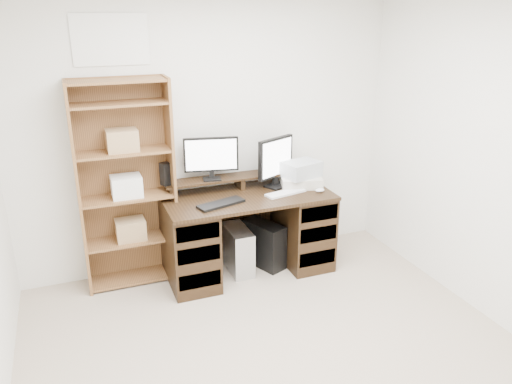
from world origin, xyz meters
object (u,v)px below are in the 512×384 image
tower_silver (238,250)px  bookshelf (126,183)px  tower_black (264,244)px  desk (248,232)px  monitor_wide (211,156)px  printer (301,181)px  monitor_small (276,160)px

tower_silver → bookshelf: 1.18m
tower_black → bookshelf: bookshelf is taller
desk → monitor_wide: 0.77m
desk → printer: size_ratio=4.03×
bookshelf → tower_black: bearing=-8.5°
monitor_wide → bookshelf: bearing=-169.9°
monitor_small → tower_silver: 0.90m
monitor_wide → printer: bearing=1.2°
monitor_wide → tower_black: size_ratio=1.03×
desk → tower_black: (0.18, 0.03, -0.18)m
monitor_small → tower_silver: monitor_small is taller
monitor_small → printer: bearing=-43.0°
monitor_wide → tower_black: (0.44, -0.16, -0.87)m
printer → tower_silver: bearing=-161.4°
printer → bookshelf: size_ratio=0.21×
printer → tower_black: printer is taller
tower_black → bookshelf: bearing=149.2°
desk → printer: (0.55, 0.05, 0.41)m
desk → tower_silver: (-0.09, 0.02, -0.18)m
monitor_wide → tower_silver: 0.91m
printer → desk: bearing=-158.7°
desk → tower_black: bearing=11.3°
monitor_small → bookshelf: size_ratio=0.26×
monitor_wide → printer: (0.82, -0.15, -0.29)m
printer → tower_silver: size_ratio=0.88×
desk → monitor_small: monitor_small is taller
tower_black → desk: bearing=168.9°
printer → monitor_small: bearing=178.2°
printer → bookshelf: bookshelf is taller
desk → monitor_wide: monitor_wide is taller
monitor_wide → bookshelf: bookshelf is taller
desk → tower_black: size_ratio=3.22×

